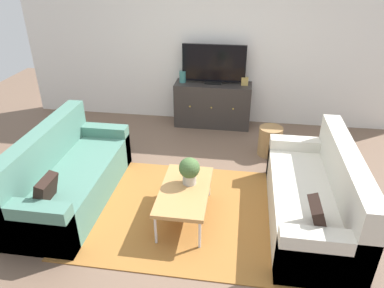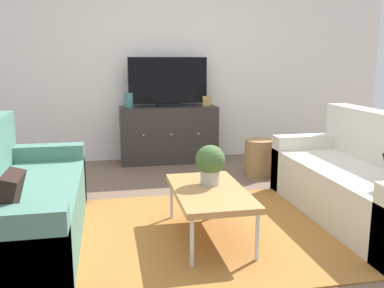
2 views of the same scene
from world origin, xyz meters
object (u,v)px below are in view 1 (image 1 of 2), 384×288
couch_right_side (318,200)px  potted_plant (189,170)px  wicker_basket (270,141)px  coffee_table (185,191)px  mantel_clock (245,81)px  tv_console (213,105)px  flat_screen_tv (214,64)px  glass_vase (183,77)px  couch_left_side (66,178)px

couch_right_side → potted_plant: 1.42m
potted_plant → wicker_basket: (0.96, 1.49, -0.35)m
coffee_table → mantel_clock: 2.62m
mantel_clock → couch_right_side: bearing=-70.1°
tv_console → flat_screen_tv: (-0.00, 0.02, 0.68)m
flat_screen_tv → mantel_clock: size_ratio=7.89×
coffee_table → tv_console: 2.52m
coffee_table → mantel_clock: bearing=77.3°
potted_plant → glass_vase: 2.46m
couch_left_side → wicker_basket: size_ratio=4.47×
mantel_clock → couch_left_side: bearing=-130.3°
couch_right_side → glass_vase: 3.07m
coffee_table → wicker_basket: wicker_basket is taller
flat_screen_tv → tv_console: bearing=-90.0°
tv_console → coffee_table: bearing=-91.3°
couch_right_side → flat_screen_tv: size_ratio=1.87×
couch_left_side → tv_console: couch_left_side is taller
couch_right_side → potted_plant: couch_right_side is taller
glass_vase → couch_left_side: bearing=-112.7°
coffee_table → mantel_clock: mantel_clock is taller
couch_right_side → tv_console: bearing=119.9°
couch_left_side → potted_plant: (1.48, -0.03, 0.27)m
potted_plant → wicker_basket: potted_plant is taller
couch_right_side → mantel_clock: couch_right_side is taller
couch_right_side → wicker_basket: 1.53m
tv_console → glass_vase: glass_vase is taller
coffee_table → wicker_basket: 1.90m
glass_vase → mantel_clock: 1.02m
mantel_clock → wicker_basket: (0.42, -0.91, -0.59)m
wicker_basket → flat_screen_tv: bearing=135.0°
coffee_table → potted_plant: (0.03, 0.12, 0.20)m
couch_left_side → coffee_table: 1.46m
mantel_clock → tv_console: bearing=-180.0°
coffee_table → glass_vase: glass_vase is taller
couch_right_side → tv_console: size_ratio=1.52×
tv_console → glass_vase: 0.69m
tv_console → wicker_basket: size_ratio=2.95×
potted_plant → couch_left_side: bearing=179.0°
couch_right_side → flat_screen_tv: (-1.37, 2.39, 0.76)m
couch_left_side → couch_right_side: bearing=0.0°
potted_plant → tv_console: bearing=89.4°
coffee_table → couch_left_side: bearing=174.2°
tv_console → mantel_clock: size_ratio=9.69×
couch_right_side → coffee_table: size_ratio=1.98×
potted_plant → flat_screen_tv: flat_screen_tv is taller
couch_right_side → flat_screen_tv: 2.86m
tv_console → flat_screen_tv: size_ratio=1.23×
couch_left_side → potted_plant: bearing=-1.0°
couch_left_side → coffee_table: bearing=-5.8°
coffee_table → potted_plant: size_ratio=3.10×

